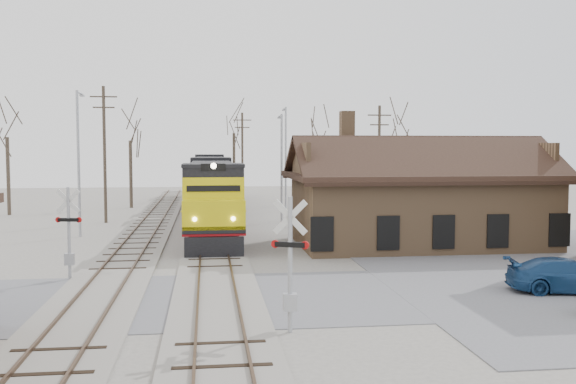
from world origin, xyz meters
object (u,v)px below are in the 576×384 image
(depot, at_px, (419,204))
(parked_car, at_px, (568,276))
(locomotive_trailing, at_px, (210,179))
(locomotive_lead, at_px, (212,195))

(depot, distance_m, parked_car, 13.01)
(locomotive_trailing, distance_m, parked_car, 44.31)
(depot, xyz_separation_m, locomotive_lead, (-11.99, 6.97, 0.17))
(depot, height_order, locomotive_trailing, depot)
(parked_car, bearing_deg, depot, 19.56)
(depot, xyz_separation_m, parked_car, (1.81, -12.76, -1.73))
(depot, height_order, parked_car, depot)
(parked_car, bearing_deg, locomotive_trailing, 29.66)
(locomotive_lead, distance_m, locomotive_trailing, 22.33)
(depot, bearing_deg, locomotive_lead, 149.83)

